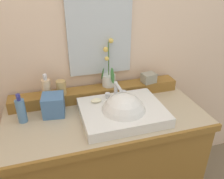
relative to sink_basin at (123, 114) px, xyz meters
name	(u,v)px	position (x,y,z in m)	size (l,w,h in m)	color
wall_back	(89,8)	(-0.09, 0.46, 0.55)	(3.13, 0.20, 2.79)	beige
vanity_cabinet	(106,163)	(-0.09, 0.06, -0.43)	(1.24, 0.60, 0.82)	olive
back_ledge	(97,93)	(-0.09, 0.28, 0.01)	(1.16, 0.12, 0.08)	olive
sink_basin	(123,114)	(0.00, 0.00, 0.00)	(0.50, 0.40, 0.29)	white
soap_bar	(96,100)	(-0.14, 0.12, 0.05)	(0.07, 0.04, 0.02)	beige
potted_plant	(109,76)	(-0.01, 0.29, 0.13)	(0.10, 0.12, 0.33)	silver
soap_dispenser	(46,87)	(-0.43, 0.26, 0.12)	(0.05, 0.06, 0.15)	beige
tumbler_cup	(61,88)	(-0.34, 0.26, 0.10)	(0.06, 0.06, 0.09)	tan
trinket_box	(149,78)	(0.28, 0.26, 0.09)	(0.10, 0.08, 0.07)	gray
lotion_bottle	(21,110)	(-0.58, 0.13, 0.05)	(0.05, 0.06, 0.18)	#5580AA
tissue_box	(53,105)	(-0.40, 0.16, 0.04)	(0.13, 0.13, 0.13)	teal
mirror	(100,31)	(-0.05, 0.35, 0.43)	(0.43, 0.02, 0.59)	silver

